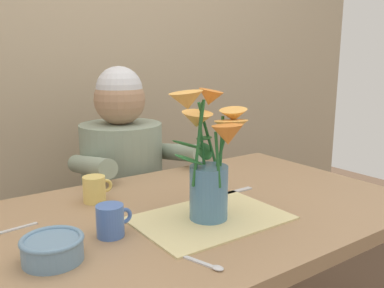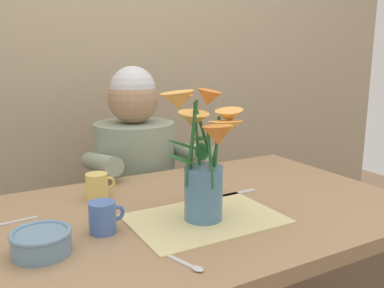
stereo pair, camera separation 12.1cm
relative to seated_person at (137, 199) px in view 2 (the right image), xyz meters
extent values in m
cube|color=tan|center=(-0.02, 0.43, 0.69)|extent=(4.00, 0.10, 2.50)
cube|color=#9E7A56|center=(-0.02, -0.62, 0.16)|extent=(1.20, 0.80, 0.04)
cylinder|color=#9E7A56|center=(0.52, -0.28, -0.21)|extent=(0.06, 0.06, 0.70)
cylinder|color=#4C4C56|center=(0.00, 0.00, -0.36)|extent=(0.30, 0.30, 0.40)
cylinder|color=gray|center=(0.00, 0.00, 0.09)|extent=(0.34, 0.34, 0.50)
sphere|color=#A37A5B|center=(0.00, 0.00, 0.44)|extent=(0.21, 0.21, 0.21)
sphere|color=silver|center=(0.00, 0.00, 0.48)|extent=(0.19, 0.19, 0.19)
cylinder|color=gray|center=(-0.19, -0.14, 0.22)|extent=(0.07, 0.33, 0.12)
cylinder|color=gray|center=(0.19, -0.14, 0.22)|extent=(0.07, 0.33, 0.12)
cube|color=beige|center=(-0.08, -0.71, 0.18)|extent=(0.40, 0.28, 0.00)
cylinder|color=teal|center=(-0.08, -0.71, 0.25)|extent=(0.10, 0.10, 0.15)
cylinder|color=#23602D|center=(-0.05, -0.71, 0.37)|extent=(0.04, 0.04, 0.17)
cone|color=#EFA84C|center=(-0.01, -0.72, 0.46)|extent=(0.10, 0.10, 0.04)
sphere|color=#E5D14C|center=(-0.01, -0.72, 0.46)|extent=(0.02, 0.02, 0.02)
cylinder|color=#23602D|center=(-0.05, -0.67, 0.39)|extent=(0.07, 0.01, 0.21)
cone|color=orange|center=(-0.02, -0.63, 0.50)|extent=(0.10, 0.10, 0.06)
sphere|color=#E5D14C|center=(-0.02, -0.63, 0.50)|extent=(0.02, 0.02, 0.02)
cylinder|color=#23602D|center=(-0.08, -0.68, 0.36)|extent=(0.01, 0.03, 0.16)
cone|color=#EFA84C|center=(-0.08, -0.65, 0.44)|extent=(0.09, 0.09, 0.05)
sphere|color=#E5D14C|center=(-0.08, -0.65, 0.45)|extent=(0.02, 0.02, 0.02)
cylinder|color=#23602D|center=(-0.11, -0.70, 0.39)|extent=(0.02, 0.05, 0.22)
cone|color=orange|center=(-0.14, -0.69, 0.50)|extent=(0.07, 0.07, 0.04)
sphere|color=#E5D14C|center=(-0.14, -0.69, 0.51)|extent=(0.02, 0.02, 0.02)
cylinder|color=#23602D|center=(-0.13, -0.72, 0.40)|extent=(0.03, 0.02, 0.22)
cone|color=#EFA84C|center=(-0.17, -0.72, 0.51)|extent=(0.11, 0.11, 0.05)
sphere|color=#E5D14C|center=(-0.17, -0.72, 0.51)|extent=(0.02, 0.02, 0.02)
cylinder|color=#23602D|center=(-0.09, -0.75, 0.36)|extent=(0.02, 0.02, 0.15)
cone|color=orange|center=(-0.10, -0.80, 0.43)|extent=(0.09, 0.10, 0.05)
sphere|color=#E5D14C|center=(-0.10, -0.80, 0.43)|extent=(0.02, 0.02, 0.02)
cylinder|color=#23602D|center=(-0.06, -0.72, 0.36)|extent=(0.01, 0.05, 0.15)
cone|color=#EFA84C|center=(-0.04, -0.74, 0.43)|extent=(0.10, 0.11, 0.04)
sphere|color=#E5D14C|center=(-0.04, -0.74, 0.44)|extent=(0.02, 0.02, 0.02)
ellipsoid|color=#23602D|center=(-0.12, -0.66, 0.38)|extent=(0.08, 0.10, 0.04)
ellipsoid|color=#23602D|center=(-0.06, -0.65, 0.39)|extent=(0.07, 0.10, 0.03)
ellipsoid|color=#23602D|center=(-0.14, -0.70, 0.35)|extent=(0.09, 0.05, 0.05)
ellipsoid|color=#23602D|center=(-0.06, -0.65, 0.36)|extent=(0.07, 0.10, 0.04)
cylinder|color=#6689A8|center=(-0.50, -0.69, 0.20)|extent=(0.13, 0.13, 0.05)
torus|color=#6689A8|center=(-0.50, -0.69, 0.23)|extent=(0.14, 0.14, 0.01)
cube|color=silver|center=(0.10, -0.58, 0.18)|extent=(0.19, 0.02, 0.00)
cylinder|color=#476BB7|center=(-0.34, -0.65, 0.22)|extent=(0.07, 0.07, 0.08)
torus|color=#476BB7|center=(-0.31, -0.65, 0.22)|extent=(0.04, 0.01, 0.04)
cylinder|color=#E5C666|center=(-0.28, -0.40, 0.22)|extent=(0.07, 0.07, 0.08)
torus|color=#E5C666|center=(-0.24, -0.40, 0.22)|extent=(0.04, 0.01, 0.04)
cube|color=silver|center=(-0.25, -0.88, 0.18)|extent=(0.04, 0.10, 0.00)
ellipsoid|color=silver|center=(-0.23, -0.93, 0.18)|extent=(0.03, 0.03, 0.01)
cube|color=silver|center=(-0.52, -0.47, 0.18)|extent=(0.10, 0.02, 0.00)
camera|label=1|loc=(-0.72, -1.53, 0.61)|focal=38.38mm
camera|label=2|loc=(-0.62, -1.60, 0.61)|focal=38.38mm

